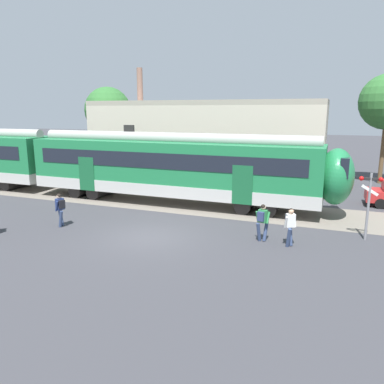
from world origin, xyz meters
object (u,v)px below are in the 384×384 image
(pedestrian_white, at_px, (290,224))
(pedestrian_navy, at_px, (60,207))
(pedestrian_green, at_px, (262,219))
(crossing_signal, at_px, (369,196))

(pedestrian_white, bearing_deg, pedestrian_navy, -173.37)
(pedestrian_green, xyz_separation_m, crossing_signal, (4.25, 1.83, 1.02))
(pedestrian_green, relative_size, pedestrian_white, 1.00)
(pedestrian_navy, bearing_deg, pedestrian_green, 8.60)
(crossing_signal, bearing_deg, pedestrian_green, -156.75)
(pedestrian_navy, height_order, crossing_signal, crossing_signal)
(pedestrian_navy, relative_size, crossing_signal, 0.56)
(pedestrian_navy, relative_size, pedestrian_green, 1.00)
(pedestrian_navy, bearing_deg, crossing_signal, 13.30)
(pedestrian_navy, xyz_separation_m, pedestrian_white, (10.83, 1.26, 0.00))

